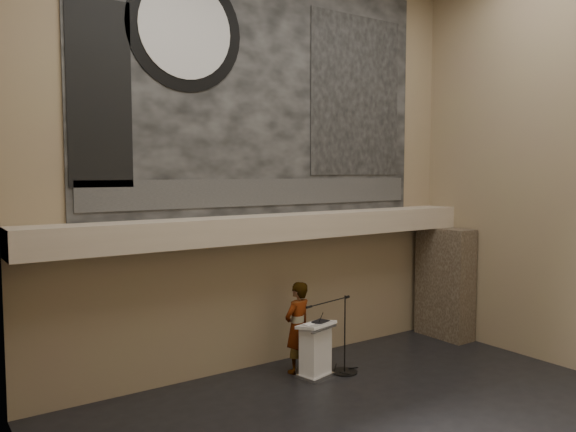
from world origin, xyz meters
TOP-DOWN VIEW (x-y plane):
  - wall_back at (0.00, 4.00)m, footprint 10.00×0.02m
  - wall_left at (-5.00, 0.00)m, footprint 0.02×8.00m
  - soffit at (0.00, 3.60)m, footprint 10.00×0.80m
  - sprinkler_left at (-1.60, 3.55)m, footprint 0.04×0.04m
  - sprinkler_right at (1.90, 3.55)m, footprint 0.04×0.04m
  - banner at (0.00, 3.97)m, footprint 8.00×0.05m
  - banner_text_strip at (0.00, 3.93)m, footprint 7.76×0.02m
  - banner_clock_rim at (-1.80, 3.93)m, footprint 2.30×0.02m
  - banner_clock_face at (-1.80, 3.91)m, footprint 1.84×0.02m
  - banner_building_print at (2.40, 3.93)m, footprint 2.60×0.02m
  - banner_brick_print at (-3.40, 3.93)m, footprint 1.10×0.02m
  - stone_pier at (4.65, 3.15)m, footprint 0.60×1.40m
  - lectern at (0.34, 2.74)m, footprint 0.81×0.66m
  - binder at (0.45, 2.71)m, footprint 0.37×0.33m
  - papers at (0.20, 2.69)m, footprint 0.22×0.29m
  - speaker_person at (0.23, 3.19)m, footprint 0.77×0.60m
  - mic_stand at (0.96, 2.62)m, footprint 1.39×0.52m

SIDE VIEW (x-z plane):
  - mic_stand at x=0.96m, z-range -0.56..1.03m
  - lectern at x=0.34m, z-range -0.01..1.12m
  - speaker_person at x=0.23m, z-range 0.00..1.86m
  - papers at x=0.20m, z-range 1.10..1.10m
  - binder at x=0.45m, z-range 1.10..1.14m
  - stone_pier at x=4.65m, z-range 0.00..2.70m
  - sprinkler_left at x=-1.60m, z-range 2.64..2.70m
  - sprinkler_right at x=1.90m, z-range 2.64..2.70m
  - soffit at x=0.00m, z-range 2.70..3.20m
  - banner_text_strip at x=0.00m, z-range 3.38..3.93m
  - wall_back at x=0.00m, z-range 0.00..8.50m
  - wall_left at x=-5.00m, z-range 0.00..8.50m
  - banner_brick_print at x=-3.40m, z-range 3.80..7.00m
  - banner at x=0.00m, z-range 3.20..8.20m
  - banner_building_print at x=2.40m, z-range 4.00..7.60m
  - banner_clock_rim at x=-1.80m, z-range 5.55..7.85m
  - banner_clock_face at x=-1.80m, z-range 5.78..7.62m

